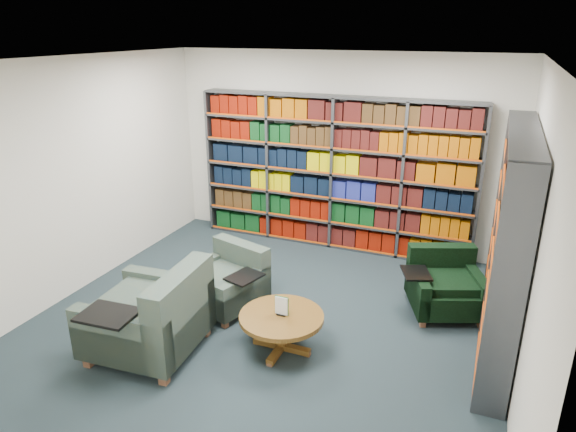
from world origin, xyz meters
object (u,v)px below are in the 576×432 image
at_px(chair_green_right, 444,287).
at_px(chair_teal_left, 229,282).
at_px(chair_teal_front, 155,320).
at_px(coffee_table, 281,322).

bearing_deg(chair_green_right, chair_teal_left, -160.22).
height_order(chair_teal_left, chair_teal_front, chair_teal_front).
bearing_deg(coffee_table, chair_teal_left, 146.49).
bearing_deg(chair_green_right, chair_teal_front, -142.36).
relative_size(chair_teal_left, chair_teal_front, 0.83).
height_order(chair_green_right, chair_teal_front, chair_teal_front).
distance_m(chair_green_right, chair_teal_front, 3.23).
bearing_deg(coffee_table, chair_green_right, 45.92).
xyz_separation_m(chair_teal_left, coffee_table, (0.93, -0.62, 0.03)).
height_order(chair_teal_front, coffee_table, chair_teal_front).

